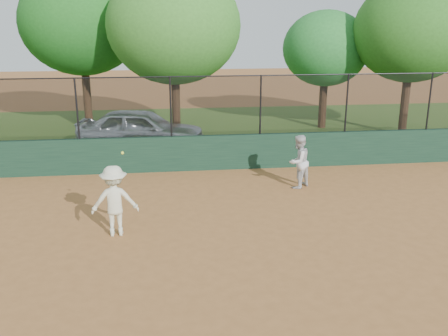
{
  "coord_description": "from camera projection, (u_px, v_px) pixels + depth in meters",
  "views": [
    {
      "loc": [
        -0.73,
        -10.33,
        5.04
      ],
      "look_at": [
        0.8,
        2.2,
        1.2
      ],
      "focal_mm": 40.0,
      "sensor_mm": 36.0,
      "label": 1
    }
  ],
  "objects": [
    {
      "name": "grass_strip",
      "position": [
        181.0,
        132.0,
        22.75
      ],
      "size": [
        36.0,
        12.0,
        0.01
      ],
      "primitive_type": "cube",
      "color": "#34531A",
      "rests_on": "ground"
    },
    {
      "name": "ground",
      "position": [
        201.0,
        247.0,
        11.36
      ],
      "size": [
        80.0,
        80.0,
        0.0
      ],
      "primitive_type": "plane",
      "color": "#A46635",
      "rests_on": "ground"
    },
    {
      "name": "tree_3",
      "position": [
        326.0,
        49.0,
        22.57
      ],
      "size": [
        3.93,
        3.57,
        5.35
      ],
      "color": "#3D2514",
      "rests_on": "ground"
    },
    {
      "name": "tree_4",
      "position": [
        412.0,
        31.0,
        20.93
      ],
      "size": [
        4.98,
        4.52,
        6.61
      ],
      "color": "#492D1A",
      "rests_on": "ground"
    },
    {
      "name": "back_wall",
      "position": [
        187.0,
        153.0,
        16.88
      ],
      "size": [
        26.0,
        0.2,
        1.2
      ],
      "primitive_type": "cube",
      "color": "#1B3C28",
      "rests_on": "ground"
    },
    {
      "name": "player_second",
      "position": [
        298.0,
        162.0,
        15.13
      ],
      "size": [
        1.01,
        0.98,
        1.64
      ],
      "primitive_type": "imported",
      "rotation": [
        0.0,
        0.0,
        3.82
      ],
      "color": "silver",
      "rests_on": "ground"
    },
    {
      "name": "parked_car",
      "position": [
        141.0,
        130.0,
        19.26
      ],
      "size": [
        5.15,
        2.73,
        1.67
      ],
      "primitive_type": "imported",
      "rotation": [
        0.0,
        0.0,
        1.41
      ],
      "color": "silver",
      "rests_on": "ground"
    },
    {
      "name": "player_main",
      "position": [
        115.0,
        201.0,
        11.8
      ],
      "size": [
        1.15,
        0.77,
        2.17
      ],
      "color": "beige",
      "rests_on": "ground"
    },
    {
      "name": "tree_1",
      "position": [
        81.0,
        23.0,
        21.8
      ],
      "size": [
        5.33,
        4.84,
        7.1
      ],
      "color": "#482C19",
      "rests_on": "ground"
    },
    {
      "name": "tree_2",
      "position": [
        174.0,
        26.0,
        19.92
      ],
      "size": [
        5.4,
        4.91,
        7.02
      ],
      "color": "#412A17",
      "rests_on": "ground"
    },
    {
      "name": "fence_assembly",
      "position": [
        185.0,
        105.0,
        16.4
      ],
      "size": [
        26.0,
        0.06,
        2.0
      ],
      "color": "black",
      "rests_on": "back_wall"
    }
  ]
}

